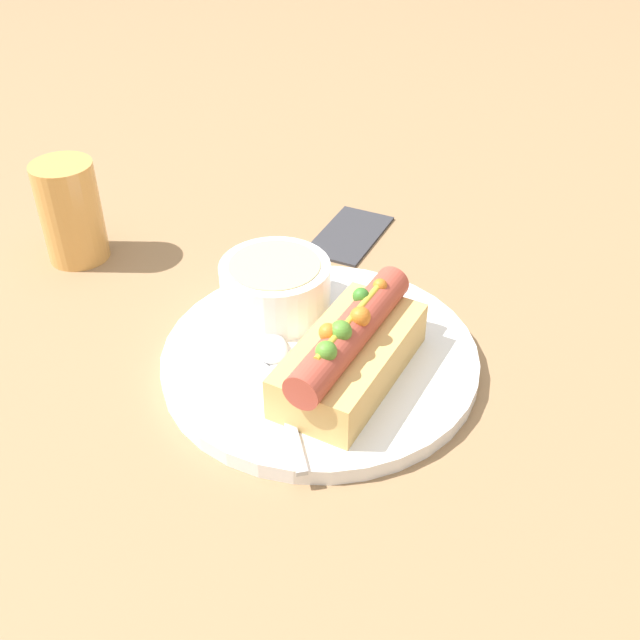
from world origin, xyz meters
TOP-DOWN VIEW (x-y plane):
  - ground_plane at (0.00, 0.00)m, footprint 4.00×4.00m
  - dinner_plate at (0.00, 0.00)m, footprint 0.26×0.26m
  - hot_dog at (-0.00, -0.04)m, footprint 0.16×0.12m
  - soup_bowl at (0.01, 0.07)m, footprint 0.10×0.10m
  - spoon at (-0.04, 0.00)m, footprint 0.08×0.15m
  - drinking_glass at (-0.09, 0.28)m, footprint 0.06×0.06m
  - napkin at (0.15, 0.15)m, footprint 0.12×0.10m

SIDE VIEW (x-z plane):
  - ground_plane at x=0.00m, z-range 0.00..0.00m
  - napkin at x=0.15m, z-range 0.00..0.01m
  - dinner_plate at x=0.00m, z-range 0.00..0.01m
  - spoon at x=-0.04m, z-range 0.01..0.02m
  - soup_bowl at x=0.01m, z-range 0.02..0.06m
  - hot_dog at x=0.00m, z-range 0.01..0.07m
  - drinking_glass at x=-0.09m, z-range 0.00..0.10m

